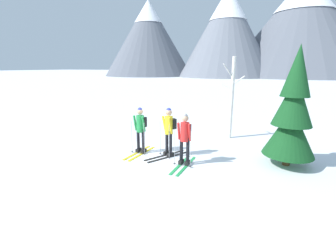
% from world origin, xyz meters
% --- Properties ---
extents(ground_plane, '(400.00, 400.00, 0.00)m').
position_xyz_m(ground_plane, '(0.00, 0.00, 0.00)').
color(ground_plane, white).
extents(skier_in_green, '(0.61, 1.67, 1.70)m').
position_xyz_m(skier_in_green, '(-0.98, 0.20, 0.96)').
color(skier_in_green, yellow).
rests_on(skier_in_green, ground).
extents(skier_in_yellow, '(1.17, 1.61, 1.75)m').
position_xyz_m(skier_in_yellow, '(0.11, 0.27, 0.99)').
color(skier_in_yellow, black).
rests_on(skier_in_yellow, ground).
extents(skier_in_red, '(0.61, 1.65, 1.70)m').
position_xyz_m(skier_in_red, '(0.86, -0.26, 0.96)').
color(skier_in_red, green).
rests_on(skier_in_red, ground).
extents(pine_tree_near, '(1.56, 1.56, 3.77)m').
position_xyz_m(pine_tree_near, '(3.95, 0.93, 1.72)').
color(pine_tree_near, '#51381E').
rests_on(pine_tree_near, ground).
extents(birch_tree_tall, '(1.06, 0.45, 3.53)m').
position_xyz_m(birch_tree_tall, '(1.80, 3.36, 1.82)').
color(birch_tree_tall, silver).
rests_on(birch_tree_tall, ground).
extents(mountain_ridge_distant, '(116.06, 58.29, 29.88)m').
position_xyz_m(mountain_ridge_distant, '(12.18, 81.02, 13.58)').
color(mountain_ridge_distant, slate).
rests_on(mountain_ridge_distant, ground).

